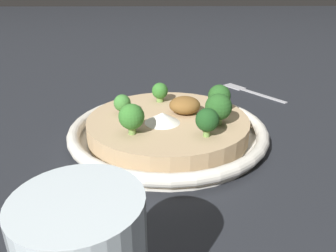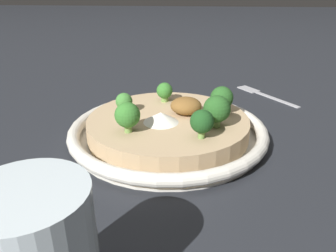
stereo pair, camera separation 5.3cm
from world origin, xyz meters
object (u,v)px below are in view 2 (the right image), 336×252
at_px(broccoli_back_right, 222,98).
at_px(fork_utensil, 261,93).
at_px(broccoli_front_left, 127,115).
at_px(risotto_bowl, 168,129).
at_px(broccoli_front_right, 202,122).
at_px(broccoli_right, 217,110).
at_px(broccoli_back_left, 165,91).
at_px(broccoli_left, 124,102).

distance_m(broccoli_back_right, fork_utensil, 0.25).
relative_size(broccoli_back_right, broccoli_front_left, 1.01).
distance_m(risotto_bowl, broccoli_back_right, 0.10).
bearing_deg(broccoli_front_right, fork_utensil, 66.20).
bearing_deg(broccoli_front_right, broccoli_front_left, 174.30).
relative_size(broccoli_front_right, fork_utensil, 0.28).
xyz_separation_m(risotto_bowl, broccoli_right, (0.07, -0.03, 0.05)).
bearing_deg(broccoli_front_right, broccoli_back_left, 114.12).
bearing_deg(fork_utensil, broccoli_left, 94.58).
height_order(broccoli_front_right, fork_utensil, broccoli_front_right).
relative_size(broccoli_back_left, fork_utensil, 0.23).
xyz_separation_m(broccoli_left, broccoli_back_left, (0.06, 0.06, 0.00)).
relative_size(broccoli_back_left, broccoli_back_right, 0.77).
relative_size(broccoli_left, broccoli_right, 0.69).
bearing_deg(broccoli_back_right, broccoli_back_left, 153.65).
distance_m(risotto_bowl, broccoli_front_left, 0.09).
bearing_deg(risotto_bowl, fork_utensil, 52.05).
xyz_separation_m(risotto_bowl, broccoli_back_right, (0.08, 0.03, 0.05)).
distance_m(broccoli_front_left, fork_utensil, 0.40).
height_order(broccoli_front_right, broccoli_back_left, broccoli_front_right).
relative_size(broccoli_back_right, fork_utensil, 0.30).
distance_m(broccoli_front_right, broccoli_front_left, 0.11).
xyz_separation_m(broccoli_left, broccoli_back_right, (0.16, 0.01, 0.01)).
bearing_deg(broccoli_right, broccoli_front_right, -118.33).
relative_size(broccoli_right, broccoli_back_left, 1.40).
bearing_deg(broccoli_back_left, risotto_bowl, -80.43).
bearing_deg(risotto_bowl, broccoli_front_right, -53.15).
bearing_deg(broccoli_back_right, risotto_bowl, -162.29).
xyz_separation_m(broccoli_front_right, broccoli_back_right, (0.03, 0.10, 0.00)).
distance_m(broccoli_left, broccoli_front_right, 0.15).
bearing_deg(broccoli_back_right, fork_utensil, 63.99).
bearing_deg(broccoli_left, risotto_bowl, -12.00).
bearing_deg(risotto_bowl, broccoli_back_right, 17.71).
xyz_separation_m(broccoli_left, fork_utensil, (0.26, 0.23, -0.05)).
bearing_deg(fork_utensil, broccoli_front_right, 119.81).
relative_size(risotto_bowl, broccoli_back_right, 7.09).
bearing_deg(broccoli_front_right, broccoli_left, 145.79).
xyz_separation_m(risotto_bowl, broccoli_back_left, (-0.01, 0.08, 0.04)).
bearing_deg(broccoli_right, risotto_bowl, 158.51).
distance_m(broccoli_right, fork_utensil, 0.31).
relative_size(broccoli_front_right, broccoli_front_left, 0.93).
relative_size(broccoli_right, fork_utensil, 0.33).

